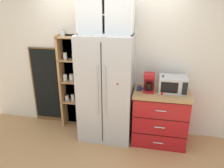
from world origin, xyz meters
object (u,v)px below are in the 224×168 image
object	(u,v)px
mug_red	(162,91)
bottle_green	(163,85)
coffee_maker	(149,82)
microwave	(173,84)
refrigerator	(106,89)
mug_navy	(139,88)
chalkboard_menu	(47,86)

from	to	relation	value
mug_red	bottle_green	bearing A→B (deg)	91.53
coffee_maker	microwave	bearing A→B (deg)	6.37
refrigerator	microwave	xyz separation A→B (m)	(1.09, 0.07, 0.14)
refrigerator	mug_navy	world-z (taller)	refrigerator
microwave	coffee_maker	xyz separation A→B (m)	(-0.38, -0.04, 0.03)
mug_navy	mug_red	xyz separation A→B (m)	(0.37, -0.08, 0.01)
refrigerator	mug_red	xyz separation A→B (m)	(0.93, -0.06, 0.05)
mug_red	chalkboard_menu	size ratio (longest dim) A/B	0.08
refrigerator	coffee_maker	size ratio (longest dim) A/B	5.88
refrigerator	mug_navy	bearing A→B (deg)	2.15
microwave	mug_navy	distance (m)	0.54
mug_red	chalkboard_menu	distance (m)	2.22
microwave	bottle_green	bearing A→B (deg)	-160.48
mug_red	bottle_green	xyz separation A→B (m)	(-0.00, 0.07, 0.08)
refrigerator	coffee_maker	bearing A→B (deg)	2.00
chalkboard_menu	mug_red	bearing A→B (deg)	-9.03
refrigerator	coffee_maker	distance (m)	0.73
bottle_green	chalkboard_menu	size ratio (longest dim) A/B	0.19
chalkboard_menu	microwave	bearing A→B (deg)	-5.43
coffee_maker	mug_navy	size ratio (longest dim) A/B	2.70
mug_navy	bottle_green	xyz separation A→B (m)	(0.37, -0.01, 0.09)
mug_red	bottle_green	world-z (taller)	bottle_green
microwave	mug_red	distance (m)	0.22
mug_navy	bottle_green	world-z (taller)	bottle_green
refrigerator	microwave	size ratio (longest dim) A/B	4.14
refrigerator	chalkboard_menu	xyz separation A→B (m)	(-1.25, 0.29, -0.15)
chalkboard_menu	mug_navy	bearing A→B (deg)	-8.43
microwave	chalkboard_menu	bearing A→B (deg)	174.57
bottle_green	chalkboard_menu	xyz separation A→B (m)	(-2.18, 0.28, -0.29)
mug_red	bottle_green	size ratio (longest dim) A/B	0.39
refrigerator	microwave	world-z (taller)	refrigerator
mug_navy	chalkboard_menu	xyz separation A→B (m)	(-1.81, 0.27, -0.20)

